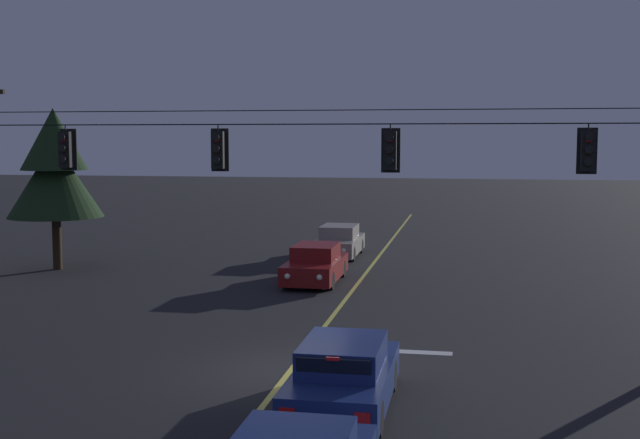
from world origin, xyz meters
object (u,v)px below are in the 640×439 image
object	(u,v)px
car_waiting_near_lane	(343,377)
car_oncoming_trailing	(339,242)
traffic_light_right_inner	(588,151)
tree_verge_near	(55,168)
traffic_light_centre	(390,150)
traffic_light_left_inner	(218,150)
traffic_light_leftmost	(66,149)
car_oncoming_lead	(315,265)

from	to	relation	value
car_waiting_near_lane	car_oncoming_trailing	size ratio (longest dim) A/B	0.98
traffic_light_right_inner	tree_verge_near	size ratio (longest dim) A/B	0.19
tree_verge_near	traffic_light_right_inner	bearing A→B (deg)	-26.88
traffic_light_centre	car_oncoming_trailing	world-z (taller)	traffic_light_centre
traffic_light_left_inner	car_oncoming_trailing	size ratio (longest dim) A/B	0.28
traffic_light_leftmost	traffic_light_centre	size ratio (longest dim) A/B	1.00
car_waiting_near_lane	car_oncoming_lead	distance (m)	14.11
traffic_light_centre	tree_verge_near	distance (m)	17.30
traffic_light_centre	car_oncoming_lead	bearing A→B (deg)	112.33
traffic_light_leftmost	traffic_light_right_inner	distance (m)	13.48
traffic_light_leftmost	traffic_light_centre	distance (m)	8.74
car_oncoming_trailing	tree_verge_near	size ratio (longest dim) A/B	0.68
traffic_light_left_inner	tree_verge_near	xyz separation A→B (m)	(-9.85, 9.66, -0.89)
traffic_light_centre	tree_verge_near	xyz separation A→B (m)	(-14.32, 9.66, -0.89)
traffic_light_leftmost	tree_verge_near	world-z (taller)	tree_verge_near
car_waiting_near_lane	tree_verge_near	world-z (taller)	tree_verge_near
traffic_light_centre	tree_verge_near	size ratio (longest dim) A/B	0.19
car_oncoming_lead	tree_verge_near	bearing A→B (deg)	174.52
car_waiting_near_lane	tree_verge_near	distance (m)	20.61
traffic_light_left_inner	traffic_light_right_inner	size ratio (longest dim) A/B	1.00
car_waiting_near_lane	car_oncoming_trailing	world-z (taller)	same
traffic_light_leftmost	tree_verge_near	distance (m)	11.19
car_oncoming_trailing	traffic_light_left_inner	bearing A→B (deg)	-92.77
traffic_light_centre	car_oncoming_trailing	size ratio (longest dim) A/B	0.28
traffic_light_left_inner	car_oncoming_trailing	world-z (taller)	traffic_light_left_inner
traffic_light_leftmost	car_oncoming_trailing	bearing A→B (deg)	71.84
car_oncoming_lead	tree_verge_near	xyz separation A→B (m)	(-10.78, 1.03, 3.43)
traffic_light_leftmost	car_waiting_near_lane	bearing A→B (deg)	-31.45
traffic_light_leftmost	car_oncoming_lead	size ratio (longest dim) A/B	0.28
traffic_light_centre	tree_verge_near	world-z (taller)	tree_verge_near
traffic_light_centre	traffic_light_left_inner	bearing A→B (deg)	180.00
traffic_light_leftmost	tree_verge_near	bearing A→B (deg)	120.00
traffic_light_right_inner	car_waiting_near_lane	world-z (taller)	traffic_light_right_inner
car_oncoming_lead	car_oncoming_trailing	xyz separation A→B (m)	(-0.19, 6.65, 0.00)
traffic_light_centre	traffic_light_leftmost	bearing A→B (deg)	180.00
traffic_light_right_inner	traffic_light_leftmost	bearing A→B (deg)	180.00
traffic_light_centre	traffic_light_right_inner	xyz separation A→B (m)	(4.74, 0.00, 0.00)
car_oncoming_lead	traffic_light_leftmost	bearing A→B (deg)	-121.08
traffic_light_leftmost	traffic_light_left_inner	world-z (taller)	same
traffic_light_right_inner	car_oncoming_lead	distance (m)	12.72
traffic_light_centre	traffic_light_right_inner	world-z (taller)	same
traffic_light_leftmost	car_waiting_near_lane	xyz separation A→B (m)	(8.37, -5.12, -4.32)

